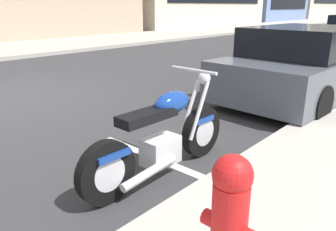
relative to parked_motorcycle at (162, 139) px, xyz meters
The scene contains 6 objects.
ground_plane 4.50m from the parked_motorcycle, 86.96° to the left, with size 260.00×260.00×0.00m, color #333335.
sidewalk_far_curb 17.05m from the parked_motorcycle, 44.12° to the left, with size 120.00×5.00×0.14m, color #ADA89E.
parking_stall_stripe 0.52m from the parked_motorcycle, 37.70° to the left, with size 0.12×2.20×0.01m, color silver.
parked_motorcycle is the anchor object (origin of this frame).
parked_car_far_down_curb 4.32m from the parked_motorcycle, ahead, with size 4.49×2.12×1.40m.
fire_hydrant 1.65m from the parked_motorcycle, 123.01° to the right, with size 0.24×0.36×0.84m.
Camera 1 is at (-2.62, -6.70, 1.77)m, focal length 35.29 mm.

